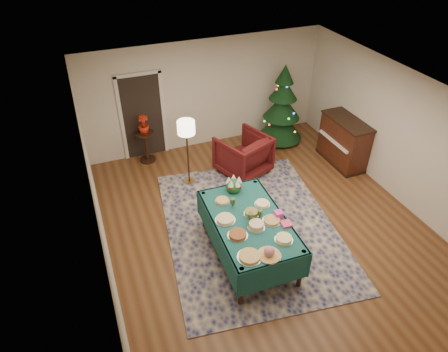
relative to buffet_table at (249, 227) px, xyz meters
name	(u,v)px	position (x,y,z in m)	size (l,w,h in m)	color
room_shell	(271,171)	(0.64, 0.53, 0.68)	(7.00, 7.00, 7.00)	#593319
doorway	(143,115)	(-0.96, 4.01, 0.43)	(1.08, 0.04, 2.16)	black
rug	(250,227)	(0.34, 0.62, -0.66)	(3.20, 4.20, 0.02)	#14184B
buffet_table	(249,227)	(0.00, 0.00, 0.00)	(1.32, 2.18, 0.83)	black
platter_0	(249,256)	(-0.35, -0.79, 0.19)	(0.39, 0.39, 0.05)	silver
platter_1	(269,252)	(-0.06, -0.87, 0.24)	(0.38, 0.38, 0.18)	silver
platter_2	(284,239)	(0.31, -0.65, 0.20)	(0.30, 0.30, 0.07)	silver
platter_3	(238,235)	(-0.34, -0.29, 0.19)	(0.34, 0.34, 0.06)	silver
platter_4	(256,226)	(0.02, -0.24, 0.22)	(0.29, 0.29, 0.11)	silver
platter_5	(272,220)	(0.34, -0.18, 0.19)	(0.33, 0.33, 0.05)	silver
platter_6	(225,219)	(-0.39, 0.13, 0.19)	(0.35, 0.35, 0.06)	silver
platter_7	(251,213)	(0.09, 0.11, 0.20)	(0.28, 0.28, 0.08)	silver
platter_8	(262,204)	(0.38, 0.28, 0.19)	(0.28, 0.28, 0.05)	silver
platter_9	(222,201)	(-0.26, 0.62, 0.19)	(0.28, 0.28, 0.05)	silver
goblet_0	(233,203)	(-0.14, 0.40, 0.27)	(0.09, 0.09, 0.19)	#2D471E
goblet_1	(260,214)	(0.17, -0.05, 0.27)	(0.09, 0.09, 0.19)	#2D471E
goblet_2	(250,218)	(-0.01, -0.06, 0.27)	(0.09, 0.09, 0.19)	#2D471E
napkin_stack	(286,224)	(0.52, -0.35, 0.19)	(0.17, 0.17, 0.04)	#E33F6E
gift_box	(279,214)	(0.50, -0.12, 0.22)	(0.13, 0.13, 0.11)	#D63BA2
centerpiece	(234,185)	(0.06, 0.83, 0.31)	(0.30, 0.30, 0.34)	#1E4C1E
armchair	(243,153)	(0.96, 2.43, -0.14)	(1.02, 0.96, 1.05)	#4A1010
floor_lamp	(186,131)	(-0.33, 2.50, 0.64)	(0.37, 0.37, 1.55)	#A57F3F
side_table	(146,147)	(-1.01, 3.73, -0.29)	(0.43, 0.43, 0.77)	black
potted_plant	(144,128)	(-1.01, 3.73, 0.23)	(0.25, 0.45, 0.25)	red
christmas_tree	(282,108)	(2.46, 3.43, 0.26)	(1.34, 1.34, 2.06)	black
piano	(344,142)	(3.34, 1.95, -0.11)	(0.63, 1.32, 1.14)	black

